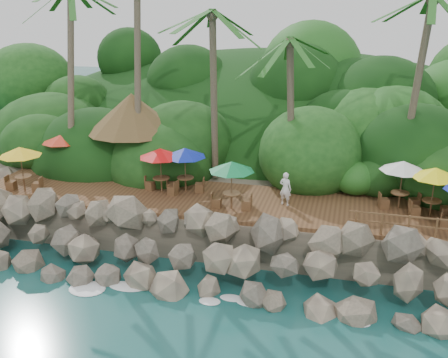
# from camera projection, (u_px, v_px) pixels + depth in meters

# --- Properties ---
(ground) EXTENTS (140.00, 140.00, 0.00)m
(ground) POSITION_uv_depth(u_px,v_px,m) (189.00, 301.00, 21.95)
(ground) COLOR #19514F
(ground) RESTS_ON ground
(land_base) EXTENTS (32.00, 25.20, 2.10)m
(land_base) POSITION_uv_depth(u_px,v_px,m) (260.00, 165.00, 36.25)
(land_base) COLOR gray
(land_base) RESTS_ON ground
(jungle_hill) EXTENTS (44.80, 28.00, 15.40)m
(jungle_hill) POSITION_uv_depth(u_px,v_px,m) (276.00, 151.00, 43.46)
(jungle_hill) COLOR #143811
(jungle_hill) RESTS_ON ground
(seawall) EXTENTS (29.00, 4.00, 2.30)m
(seawall) POSITION_uv_depth(u_px,v_px,m) (202.00, 255.00, 23.40)
(seawall) COLOR gray
(seawall) RESTS_ON ground
(terrace) EXTENTS (26.00, 5.00, 0.20)m
(terrace) POSITION_uv_depth(u_px,v_px,m) (224.00, 201.00, 26.72)
(terrace) COLOR brown
(terrace) RESTS_ON land_base
(jungle_foliage) EXTENTS (44.00, 16.00, 12.00)m
(jungle_foliage) POSITION_uv_depth(u_px,v_px,m) (257.00, 184.00, 35.68)
(jungle_foliage) COLOR #143811
(jungle_foliage) RESTS_ON ground
(foam_line) EXTENTS (25.20, 0.80, 0.06)m
(foam_line) POSITION_uv_depth(u_px,v_px,m) (191.00, 297.00, 22.21)
(foam_line) COLOR white
(foam_line) RESTS_ON ground
(palapa) EXTENTS (5.34, 5.34, 4.60)m
(palapa) POSITION_uv_depth(u_px,v_px,m) (132.00, 113.00, 29.98)
(palapa) COLOR brown
(palapa) RESTS_ON ground
(dining_clusters) EXTENTS (24.61, 5.16, 2.40)m
(dining_clusters) POSITION_uv_depth(u_px,v_px,m) (259.00, 165.00, 25.61)
(dining_clusters) COLOR brown
(dining_clusters) RESTS_ON terrace
(railing) EXTENTS (6.10, 0.10, 1.00)m
(railing) POSITION_uv_depth(u_px,v_px,m) (423.00, 225.00, 22.18)
(railing) COLOR brown
(railing) RESTS_ON terrace
(waiter) EXTENTS (0.71, 0.57, 1.69)m
(waiter) POSITION_uv_depth(u_px,v_px,m) (285.00, 189.00, 25.73)
(waiter) COLOR white
(waiter) RESTS_ON terrace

